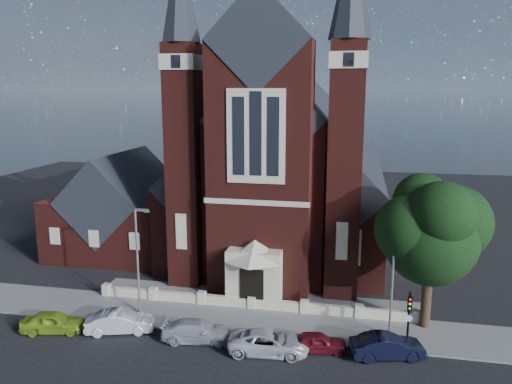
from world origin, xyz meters
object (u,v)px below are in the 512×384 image
street_tree (433,234)px  car_dark_red (318,342)px  car_lime_van (53,322)px  car_silver_a (120,322)px  street_lamp_left (138,255)px  church (285,170)px  traffic_signal (409,313)px  car_silver_b (198,331)px  parish_hall (124,212)px  car_white_suv (269,342)px  street_lamp_right (394,273)px  car_navy (387,346)px

street_tree → car_dark_red: bearing=-147.9°
car_lime_van → car_silver_a: size_ratio=0.93×
street_lamp_left → car_silver_a: (-0.24, -2.92, -3.84)m
street_lamp_left → church: bearing=67.3°
traffic_signal → car_lime_van: 23.84m
car_silver_a → car_silver_b: (5.63, -0.09, -0.06)m
parish_hall → car_lime_van: size_ratio=2.86×
traffic_signal → car_white_suv: (-8.61, -1.99, -1.86)m
street_lamp_left → street_lamp_right: same height
car_dark_red → car_silver_a: bearing=80.0°
street_tree → car_silver_b: (-15.12, -4.72, -6.26)m
street_tree → street_lamp_right: street_tree is taller
parish_hall → car_lime_van: (3.34, -17.81, -3.28)m
car_navy → car_lime_van: bearing=78.2°
church → car_lime_van: bearing=-119.1°
parish_hall → car_lime_van: 18.42m
street_lamp_right → parish_hall: bearing=151.8°
church → car_silver_b: church is taller
car_white_suv → car_silver_a: bearing=81.5°
car_silver_b → car_dark_red: size_ratio=1.29×
car_navy → car_white_suv: bearing=82.2°
street_lamp_right → car_silver_a: (-18.24, -2.92, -3.84)m
car_lime_van → car_silver_a: car_silver_a is taller
parish_hall → car_silver_a: size_ratio=2.66×
parish_hall → car_silver_b: (13.48, -17.01, -3.31)m
parish_hall → traffic_signal: parish_hall is taller
traffic_signal → parish_hall: bearing=150.0°
car_white_suv → car_navy: car_navy is taller
car_silver_b → traffic_signal: bearing=-91.9°
car_lime_van → car_dark_red: (18.07, 1.01, -0.09)m
car_lime_van → car_navy: (22.39, 1.14, 0.03)m
car_silver_a → car_white_suv: size_ratio=0.89×
street_lamp_right → car_silver_b: 13.54m
street_lamp_left → car_silver_a: size_ratio=1.77×
car_silver_b → car_white_suv: (4.90, -0.56, 0.02)m
car_white_suv → traffic_signal: bearing=-82.0°
church → car_silver_b: bearing=-96.5°
car_dark_red → car_navy: size_ratio=0.81×
parish_hall → car_dark_red: (21.41, -16.80, -3.38)m
parish_hall → street_tree: bearing=-23.3°
church → street_lamp_left: church is taller
car_silver_a → car_silver_b: size_ratio=0.95×
car_lime_van → car_silver_b: (10.15, 0.80, -0.03)m
street_lamp_right → car_silver_a: 18.86m
street_lamp_left → car_silver_b: 7.30m
street_tree → car_dark_red: street_tree is taller
street_lamp_right → car_white_suv: (-7.70, -3.56, -3.88)m
car_white_suv → car_navy: size_ratio=1.13×
street_lamp_left → car_lime_van: street_lamp_left is taller
car_silver_a → street_lamp_right: bearing=-98.6°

